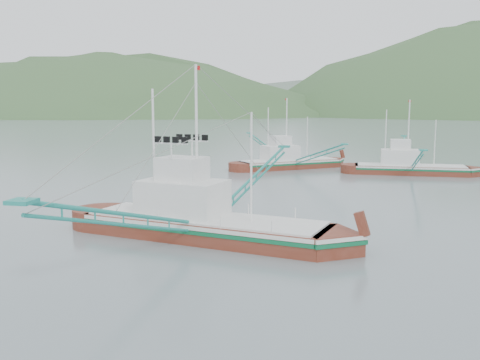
# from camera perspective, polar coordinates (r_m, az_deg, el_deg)

# --- Properties ---
(ground) EXTENTS (1200.00, 1200.00, 0.00)m
(ground) POSITION_cam_1_polar(r_m,az_deg,el_deg) (36.04, -1.85, -6.38)
(ground) COLOR slate
(ground) RESTS_ON ground
(main_boat) EXTENTS (17.62, 30.36, 12.49)m
(main_boat) POSITION_cam_1_polar(r_m,az_deg,el_deg) (36.08, -4.05, -2.62)
(main_boat) COLOR maroon
(main_boat) RESTS_ON ground
(bg_boat_far) EXTENTS (19.23, 23.35, 10.58)m
(bg_boat_far) POSITION_cam_1_polar(r_m,az_deg,el_deg) (75.21, 5.22, 2.95)
(bg_boat_far) COLOR maroon
(bg_boat_far) RESTS_ON ground
(bg_boat_right) EXTENTS (14.11, 25.42, 10.28)m
(bg_boat_right) POSITION_cam_1_polar(r_m,az_deg,el_deg) (72.17, 17.60, 1.71)
(bg_boat_right) COLOR maroon
(bg_boat_right) RESTS_ON ground
(headland_left) EXTENTS (448.00, 308.00, 210.00)m
(headland_left) POSITION_cam_1_polar(r_m,az_deg,el_deg) (436.57, -14.51, 6.72)
(headland_left) COLOR #375A2E
(headland_left) RESTS_ON ground
(ridge_distant) EXTENTS (960.00, 400.00, 240.00)m
(ridge_distant) POSITION_cam_1_polar(r_m,az_deg,el_deg) (594.48, 13.32, 7.07)
(ridge_distant) COLOR slate
(ridge_distant) RESTS_ON ground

